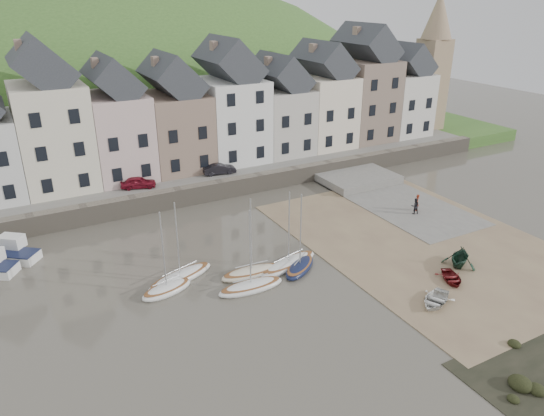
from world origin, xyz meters
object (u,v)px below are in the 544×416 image
sailboat_0 (180,277)px  rowboat_red (451,278)px  person_dark (415,206)px  rowboat_green (460,257)px  person_red (417,202)px  car_left (138,182)px  car_right (219,169)px  rowboat_white (435,300)px

sailboat_0 → rowboat_red: (17.01, -9.61, 0.07)m
person_dark → rowboat_green: bearing=86.3°
sailboat_0 → person_red: sailboat_0 is taller
rowboat_green → person_red: bearing=123.8°
rowboat_red → person_red: person_red is taller
sailboat_0 → car_left: sailboat_0 is taller
rowboat_red → car_right: 26.44m
person_dark → rowboat_red: bearing=79.0°
sailboat_0 → person_dark: sailboat_0 is taller
person_red → rowboat_green: bearing=29.1°
sailboat_0 → rowboat_green: bearing=-23.2°
sailboat_0 → rowboat_red: size_ratio=2.46×
car_left → person_red: bearing=-106.0°
sailboat_0 → rowboat_green: (19.24, -8.26, 0.57)m
person_red → car_left: bearing=-68.3°
person_dark → car_right: (-13.19, 15.15, 1.28)m
rowboat_white → car_right: size_ratio=0.87×
rowboat_red → car_left: car_left is taller
car_left → car_right: bearing=-72.9°
person_dark → car_left: car_left is taller
person_dark → car_right: bearing=-29.3°
person_dark → rowboat_white: bearing=71.7°
rowboat_green → person_red: 10.44m
rowboat_white → sailboat_0: bearing=-154.0°
car_left → car_right: car_left is taller
person_red → car_left: car_left is taller
rowboat_green → car_right: (-9.33, 24.06, 1.34)m
rowboat_red → person_dark: person_dark is taller
rowboat_green → car_left: bearing=-173.8°
rowboat_white → person_dark: person_dark is taller
sailboat_0 → rowboat_white: size_ratio=2.14×
sailboat_0 → car_right: 18.74m
person_dark → car_left: bearing=-15.2°
sailboat_0 → rowboat_red: sailboat_0 is taller
sailboat_0 → person_dark: size_ratio=4.13×
rowboat_white → rowboat_red: bearing=90.8°
rowboat_green → sailboat_0: bearing=-143.7°
rowboat_green → car_right: 25.84m
person_dark → car_left: size_ratio=0.46×
sailboat_0 → car_left: (1.35, 15.80, 1.91)m
rowboat_green → car_right: car_right is taller
sailboat_0 → car_right: (9.91, 15.80, 1.90)m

